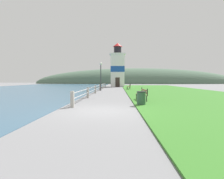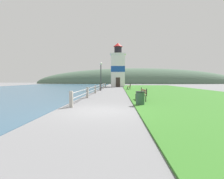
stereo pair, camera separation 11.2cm
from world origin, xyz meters
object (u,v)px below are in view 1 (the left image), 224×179
at_px(lighthouse, 118,68).
at_px(lamp_post, 101,71).
at_px(trash_bin, 141,98).
at_px(park_bench_near, 142,94).
at_px(park_bench_midway, 129,86).

height_order(lighthouse, lamp_post, lighthouse).
relative_size(trash_bin, lamp_post, 0.21).
bearing_deg(lamp_post, park_bench_near, -70.90).
distance_m(park_bench_near, trash_bin, 2.15).
relative_size(park_bench_near, trash_bin, 2.18).
height_order(park_bench_near, lamp_post, lamp_post).
height_order(lighthouse, trash_bin, lighthouse).
distance_m(lighthouse, trash_bin, 27.98).
relative_size(park_bench_near, park_bench_midway, 1.13).
distance_m(park_bench_near, lighthouse, 25.89).
relative_size(park_bench_near, lamp_post, 0.46).
bearing_deg(park_bench_near, park_bench_midway, -94.00).
xyz_separation_m(park_bench_near, lighthouse, (-1.78, 25.59, 3.52)).
bearing_deg(park_bench_midway, park_bench_near, 90.14).
height_order(park_bench_near, lighthouse, lighthouse).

